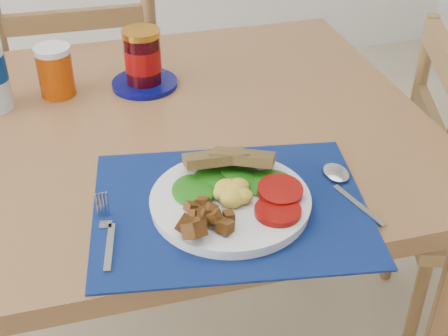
% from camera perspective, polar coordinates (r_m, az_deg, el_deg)
% --- Properties ---
extents(table, '(1.40, 0.90, 0.75)m').
position_cam_1_polar(table, '(1.31, -12.51, -0.07)').
color(table, brown).
rests_on(table, ground).
extents(chair_far, '(0.47, 0.45, 1.23)m').
position_cam_1_polar(chair_far, '(1.93, -13.03, 9.81)').
color(chair_far, '#56321F').
rests_on(chair_far, ground).
extents(placemat, '(0.50, 0.42, 0.00)m').
position_cam_1_polar(placemat, '(1.04, 0.58, -3.58)').
color(placemat, '#040731').
rests_on(placemat, table).
extents(breakfast_plate, '(0.26, 0.26, 0.06)m').
position_cam_1_polar(breakfast_plate, '(1.02, 0.36, -2.86)').
color(breakfast_plate, silver).
rests_on(breakfast_plate, placemat).
extents(fork, '(0.03, 0.15, 0.00)m').
position_cam_1_polar(fork, '(1.00, -10.64, -5.83)').
color(fork, '#B2B5BA').
rests_on(fork, placemat).
extents(spoon, '(0.04, 0.18, 0.01)m').
position_cam_1_polar(spoon, '(1.10, 10.79, -1.35)').
color(spoon, '#B2B5BA').
rests_on(spoon, placemat).
extents(juice_glass, '(0.08, 0.08, 0.10)m').
position_cam_1_polar(juice_glass, '(1.40, -15.15, 8.43)').
color(juice_glass, '#AD3B04').
rests_on(juice_glass, table).
extents(jam_on_saucer, '(0.15, 0.15, 0.13)m').
position_cam_1_polar(jam_on_saucer, '(1.40, -7.41, 9.61)').
color(jam_on_saucer, '#050856').
rests_on(jam_on_saucer, table).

